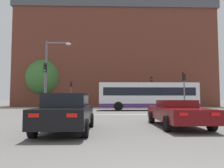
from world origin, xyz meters
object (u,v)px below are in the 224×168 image
at_px(traffic_light_near_left, 45,80).
at_px(street_lamp_junction, 51,68).
at_px(pedestrian_waiting, 138,101).
at_px(bus_crossing_lead, 148,96).
at_px(car_saloon_left, 67,112).
at_px(traffic_light_near_right, 184,85).
at_px(traffic_light_far_left, 71,90).
at_px(car_roadster_right, 177,113).
at_px(traffic_light_far_right, 152,87).

bearing_deg(traffic_light_near_left, street_lamp_junction, 27.76).
bearing_deg(pedestrian_waiting, bus_crossing_lead, -121.19).
relative_size(car_saloon_left, traffic_light_near_right, 1.22).
bearing_deg(traffic_light_far_left, traffic_light_near_left, -92.34).
xyz_separation_m(car_saloon_left, car_roadster_right, (4.94, 1.41, -0.12)).
bearing_deg(street_lamp_junction, pedestrian_waiting, 50.42).
bearing_deg(street_lamp_junction, bus_crossing_lead, 29.02).
height_order(car_roadster_right, traffic_light_far_right, traffic_light_far_right).
relative_size(car_saloon_left, traffic_light_far_right, 1.01).
bearing_deg(car_saloon_left, traffic_light_far_left, 98.81).
bearing_deg(pedestrian_waiting, traffic_light_near_right, -111.50).
bearing_deg(traffic_light_far_right, car_saloon_left, -110.04).
distance_m(traffic_light_far_left, traffic_light_near_left, 11.66).
bearing_deg(traffic_light_far_right, car_roadster_right, -98.88).
height_order(car_roadster_right, street_lamp_junction, street_lamp_junction).
relative_size(traffic_light_near_right, pedestrian_waiting, 2.15).
distance_m(car_saloon_left, bus_crossing_lead, 17.50).
relative_size(traffic_light_far_left, street_lamp_junction, 0.58).
distance_m(car_roadster_right, bus_crossing_lead, 14.95).
relative_size(traffic_light_far_left, traffic_light_far_right, 0.84).
bearing_deg(traffic_light_far_right, bus_crossing_lead, -106.04).
xyz_separation_m(car_roadster_right, bus_crossing_lead, (1.48, 14.84, 1.03)).
relative_size(car_saloon_left, traffic_light_far_left, 1.20).
distance_m(street_lamp_junction, pedestrian_waiting, 15.34).
distance_m(bus_crossing_lead, traffic_light_near_right, 6.16).
relative_size(bus_crossing_lead, traffic_light_near_left, 2.50).
relative_size(traffic_light_far_right, street_lamp_junction, 0.69).
relative_size(car_roadster_right, bus_crossing_lead, 0.44).
bearing_deg(pedestrian_waiting, car_saloon_left, -138.76).
height_order(car_roadster_right, bus_crossing_lead, bus_crossing_lead).
xyz_separation_m(bus_crossing_lead, traffic_light_far_left, (-9.78, 5.96, 0.89)).
distance_m(bus_crossing_lead, traffic_light_far_left, 11.49).
bearing_deg(traffic_light_near_left, traffic_light_far_right, 44.94).
bearing_deg(car_saloon_left, street_lamp_junction, 107.59).
height_order(traffic_light_far_left, traffic_light_far_right, traffic_light_far_right).
bearing_deg(traffic_light_near_right, street_lamp_junction, 178.92).
bearing_deg(street_lamp_junction, traffic_light_near_right, -1.08).
height_order(traffic_light_near_left, pedestrian_waiting, traffic_light_near_left).
distance_m(car_saloon_left, pedestrian_waiting, 23.24).
bearing_deg(bus_crossing_lead, traffic_light_far_right, -16.04).
xyz_separation_m(traffic_light_near_left, street_lamp_junction, (0.45, 0.24, 1.08)).
relative_size(car_roadster_right, traffic_light_far_right, 1.08).
bearing_deg(street_lamp_junction, traffic_light_near_left, -152.24).
height_order(car_roadster_right, pedestrian_waiting, pedestrian_waiting).
bearing_deg(traffic_light_far_left, car_saloon_left, -81.41).
distance_m(car_roadster_right, traffic_light_near_left, 12.90).
relative_size(car_roadster_right, traffic_light_far_left, 1.29).
relative_size(traffic_light_near_right, traffic_light_far_left, 0.99).
xyz_separation_m(car_roadster_right, traffic_light_far_left, (-8.30, 20.81, 1.92)).
bearing_deg(traffic_light_near_left, traffic_light_near_right, 0.04).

